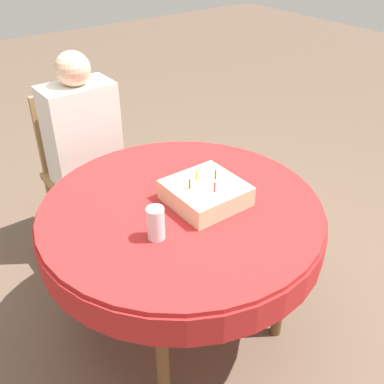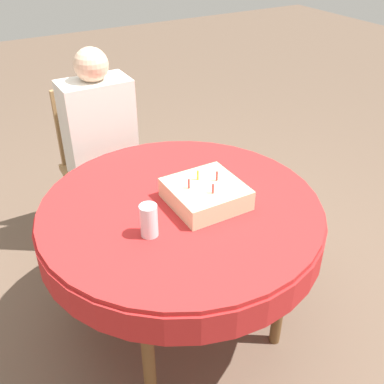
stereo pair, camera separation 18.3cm
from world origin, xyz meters
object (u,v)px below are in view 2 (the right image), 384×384
at_px(drinking_glass, 149,220).
at_px(person, 101,135).
at_px(chair, 99,160).
at_px(birthday_cake, 206,194).

bearing_deg(drinking_glass, person, 80.95).
height_order(chair, birthday_cake, chair).
height_order(person, birthday_cake, person).
bearing_deg(drinking_glass, chair, 81.77).
bearing_deg(chair, person, -90.00).
relative_size(chair, drinking_glass, 6.99).
distance_m(chair, person, 0.22).
xyz_separation_m(person, drinking_glass, (-0.15, -0.93, 0.08)).
distance_m(chair, drinking_glass, 1.07).
distance_m(person, birthday_cake, 0.86).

